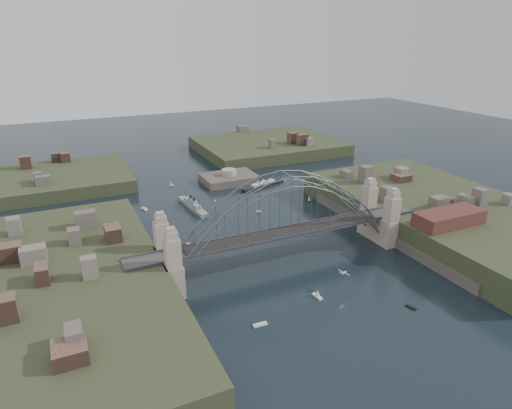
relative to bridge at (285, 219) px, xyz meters
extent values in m
plane|color=black|center=(0.00, 0.00, -12.32)|extent=(500.00, 500.00, 0.00)
cube|color=#444446|center=(0.00, 0.00, -4.32)|extent=(84.00, 6.00, 0.70)
cube|color=#51575D|center=(0.00, -3.00, -3.77)|extent=(84.00, 0.25, 0.50)
cube|color=#51575D|center=(0.00, 3.00, -3.77)|extent=(84.00, 0.25, 0.50)
cube|color=black|center=(0.00, 0.00, -3.77)|extent=(55.20, 5.20, 0.35)
cube|color=tan|center=(-31.50, -5.00, -3.47)|extent=(3.40, 3.40, 17.70)
cube|color=tan|center=(-31.50, 5.00, -3.47)|extent=(3.40, 3.40, 17.70)
cube|color=tan|center=(31.50, -5.00, -3.47)|extent=(3.40, 3.40, 17.70)
cube|color=tan|center=(31.50, 5.00, -3.47)|extent=(3.40, 3.40, 17.70)
cube|color=tan|center=(-31.50, 0.00, -8.32)|extent=(4.08, 13.80, 8.00)
cube|color=tan|center=(31.50, 0.00, -8.32)|extent=(4.08, 13.80, 8.00)
cube|color=#343A21|center=(-58.00, 0.00, -10.32)|extent=(50.00, 90.00, 12.00)
cube|color=#4E443D|center=(-35.50, 0.00, -11.32)|extent=(6.00, 70.00, 4.00)
cube|color=#343A21|center=(58.00, 0.00, -10.32)|extent=(50.00, 90.00, 12.00)
cube|color=#4E443D|center=(35.50, 0.00, -11.32)|extent=(6.00, 70.00, 4.00)
cube|color=#343A21|center=(-55.00, 95.00, -11.82)|extent=(60.00, 45.00, 9.00)
cube|color=#343A21|center=(50.00, 110.00, -11.57)|extent=(70.00, 55.00, 9.50)
cube|color=#4E443D|center=(12.00, 70.00, -12.82)|extent=(22.00, 16.00, 7.00)
cylinder|color=tan|center=(12.00, 70.00, -8.12)|extent=(6.00, 6.00, 2.40)
cube|color=#592D26|center=(44.00, -14.00, -2.32)|extent=(20.00, 8.00, 4.00)
cube|color=#444446|center=(39.00, -28.00, -11.62)|extent=(4.00, 22.00, 1.40)
cube|color=#909798|center=(-10.86, 47.52, -11.87)|extent=(4.79, 20.76, 1.83)
cube|color=#909798|center=(-10.86, 47.52, -10.49)|extent=(3.18, 11.47, 1.37)
cube|color=#909798|center=(-10.86, 47.52, -9.46)|extent=(2.02, 5.27, 0.92)
cylinder|color=black|center=(-10.72, 46.09, -8.66)|extent=(0.99, 0.99, 1.83)
cylinder|color=black|center=(-11.00, 48.96, -8.66)|extent=(0.99, 0.99, 1.83)
cylinder|color=#51575D|center=(-10.24, 41.38, -8.89)|extent=(0.18, 0.18, 4.58)
cylinder|color=#51575D|center=(-11.48, 53.67, -8.89)|extent=(0.18, 0.18, 4.58)
cube|color=#909798|center=(-28.12, 88.65, -11.87)|extent=(8.13, 18.06, 1.82)
cube|color=#909798|center=(-28.12, 88.65, -10.50)|extent=(4.95, 10.09, 1.37)
cube|color=#909798|center=(-28.12, 88.65, -9.48)|extent=(2.75, 4.75, 0.91)
cylinder|color=black|center=(-28.52, 87.44, -8.68)|extent=(0.90, 0.90, 1.82)
cylinder|color=black|center=(-27.72, 89.86, -8.68)|extent=(0.90, 0.90, 1.82)
cylinder|color=#51575D|center=(-29.85, 83.47, -8.91)|extent=(0.18, 0.18, 4.55)
cylinder|color=#51575D|center=(-26.39, 93.83, -8.91)|extent=(0.18, 0.18, 4.55)
cube|color=black|center=(21.89, 58.14, -11.95)|extent=(20.50, 8.81, 1.50)
cube|color=white|center=(21.89, 58.14, -10.83)|extent=(11.44, 5.38, 1.12)
cube|color=white|center=(21.89, 58.14, -9.98)|extent=(5.37, 3.01, 0.75)
cylinder|color=black|center=(20.52, 57.71, -9.33)|extent=(1.01, 1.01, 1.50)
cylinder|color=black|center=(23.27, 58.57, -9.33)|extent=(1.01, 1.01, 1.50)
cylinder|color=#51575D|center=(16.00, 56.30, -9.52)|extent=(0.15, 0.15, 3.74)
cylinder|color=#51575D|center=(27.79, 59.98, -9.52)|extent=(0.15, 0.15, 3.74)
cube|color=silver|center=(5.72, -18.95, -7.67)|extent=(1.71, 0.71, 0.30)
cube|color=silver|center=(5.72, -18.95, -7.62)|extent=(1.10, 3.34, 0.06)
cube|color=silver|center=(4.90, -19.16, -7.51)|extent=(0.42, 1.06, 0.37)
cube|color=white|center=(-20.79, 20.44, -12.17)|extent=(2.11, 2.96, 0.45)
cube|color=white|center=(8.60, 34.34, -12.17)|extent=(1.96, 1.28, 0.45)
cube|color=white|center=(8.60, 34.34, -11.77)|extent=(1.23, 0.91, 0.40)
cylinder|color=black|center=(8.60, 34.34, -11.32)|extent=(0.16, 0.16, 0.70)
cube|color=white|center=(-1.53, -19.18, -12.17)|extent=(1.29, 3.08, 0.45)
cylinder|color=#51575D|center=(-1.53, -19.18, -11.12)|extent=(0.08, 0.08, 2.20)
cone|color=silver|center=(-1.53, -19.18, -11.12)|extent=(1.12, 1.34, 1.92)
cube|color=white|center=(30.24, 36.39, -12.17)|extent=(1.72, 2.02, 0.45)
cylinder|color=#51575D|center=(30.24, 36.39, -11.12)|extent=(0.08, 0.08, 2.20)
cone|color=silver|center=(30.24, 36.39, -11.12)|extent=(1.54, 1.59, 1.92)
cube|color=white|center=(-26.71, 53.62, -12.17)|extent=(2.15, 3.42, 0.45)
cube|color=white|center=(-26.71, 53.62, -11.77)|extent=(1.54, 2.15, 0.40)
cylinder|color=black|center=(-26.71, 53.62, -11.32)|extent=(0.16, 0.16, 0.70)
cube|color=white|center=(-1.43, 50.54, -12.17)|extent=(1.26, 1.48, 0.45)
cube|color=white|center=(15.28, -31.77, -12.17)|extent=(1.52, 2.61, 0.45)
cube|color=white|center=(-11.44, 74.88, -12.17)|extent=(2.02, 1.28, 0.45)
cylinder|color=#51575D|center=(-11.44, 74.88, -11.12)|extent=(0.08, 0.08, 2.20)
cone|color=silver|center=(-11.44, 74.88, -11.12)|extent=(1.52, 1.38, 1.92)
cube|color=white|center=(34.87, 19.15, -12.17)|extent=(2.58, 2.16, 0.45)
cylinder|color=#51575D|center=(34.87, 19.15, -11.12)|extent=(0.08, 0.08, 2.20)
cone|color=silver|center=(34.87, 19.15, -11.12)|extent=(1.59, 1.53, 1.92)
cube|color=white|center=(-18.28, -23.20, -12.17)|extent=(3.14, 1.13, 0.45)
camera|label=1|loc=(-52.01, -93.34, 45.11)|focal=31.01mm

